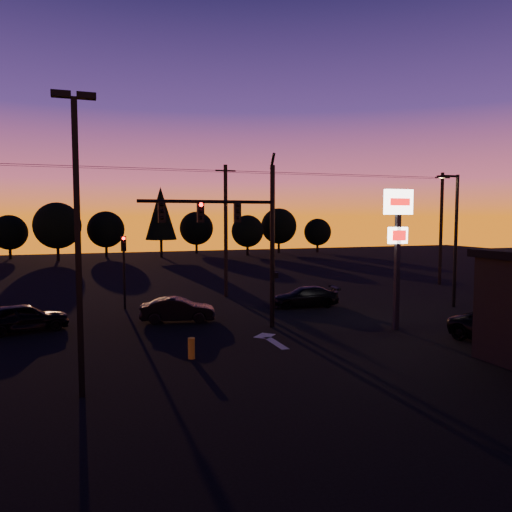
{
  "coord_description": "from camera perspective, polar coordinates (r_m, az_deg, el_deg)",
  "views": [
    {
      "loc": [
        -7.46,
        -18.81,
        5.51
      ],
      "look_at": [
        1.0,
        5.0,
        3.5
      ],
      "focal_mm": 35.0,
      "sensor_mm": 36.0,
      "label": 1
    }
  ],
  "objects": [
    {
      "name": "power_wires",
      "position": [
        34.29,
        -3.51,
        9.65
      ],
      "size": [
        36.0,
        1.22,
        0.07
      ],
      "color": "black",
      "rests_on": "ground"
    },
    {
      "name": "pylon_sign",
      "position": [
        24.94,
        15.91,
        3.0
      ],
      "size": [
        1.5,
        0.28,
        6.8
      ],
      "color": "black",
      "rests_on": "ground"
    },
    {
      "name": "tree_8",
      "position": [
        77.0,
        7.05,
        2.73
      ],
      "size": [
        4.12,
        4.12,
        5.19
      ],
      "color": "black",
      "rests_on": "ground"
    },
    {
      "name": "streetlight",
      "position": [
        32.39,
        21.76,
        2.3
      ],
      "size": [
        1.55,
        0.35,
        8.0
      ],
      "color": "black",
      "rests_on": "ground"
    },
    {
      "name": "tree_6",
      "position": [
        70.52,
        -0.98,
        2.86
      ],
      "size": [
        4.54,
        4.54,
        5.71
      ],
      "color": "black",
      "rests_on": "ground"
    },
    {
      "name": "tree_4",
      "position": [
        68.62,
        -10.83,
        4.81
      ],
      "size": [
        4.18,
        4.18,
        9.5
      ],
      "color": "black",
      "rests_on": "ground"
    },
    {
      "name": "tree_5",
      "position": [
        74.67,
        -6.83,
        3.16
      ],
      "size": [
        4.95,
        4.95,
        6.22
      ],
      "color": "black",
      "rests_on": "ground"
    },
    {
      "name": "ground",
      "position": [
        20.97,
        2.03,
        -10.68
      ],
      "size": [
        120.0,
        120.0,
        0.0
      ],
      "primitive_type": "plane",
      "color": "black",
      "rests_on": "ground"
    },
    {
      "name": "car_left",
      "position": [
        26.45,
        -25.01,
        -6.38
      ],
      "size": [
        4.31,
        2.5,
        1.38
      ],
      "primitive_type": "imported",
      "rotation": [
        0.0,
        0.0,
        1.8
      ],
      "color": "black",
      "rests_on": "ground"
    },
    {
      "name": "bollard",
      "position": [
        19.81,
        -7.39,
        -10.41
      ],
      "size": [
        0.27,
        0.27,
        0.82
      ],
      "primitive_type": "cylinder",
      "color": "#BA8D17",
      "rests_on": "ground"
    },
    {
      "name": "suv_parked",
      "position": [
        24.35,
        26.87,
        -7.42
      ],
      "size": [
        3.82,
        5.28,
        1.34
      ],
      "primitive_type": "imported",
      "rotation": [
        0.0,
        0.0,
        0.38
      ],
      "color": "black",
      "rests_on": "ground"
    },
    {
      "name": "utility_pole_2",
      "position": [
        42.8,
        20.39,
        3.03
      ],
      "size": [
        1.4,
        0.26,
        9.0
      ],
      "color": "black",
      "rests_on": "ground"
    },
    {
      "name": "parking_lot_light",
      "position": [
        15.82,
        -19.74,
        3.41
      ],
      "size": [
        1.25,
        0.3,
        9.14
      ],
      "color": "black",
      "rests_on": "ground"
    },
    {
      "name": "lane_arrow",
      "position": [
        22.65,
        1.65,
        -9.52
      ],
      "size": [
        1.2,
        3.1,
        0.01
      ],
      "color": "beige",
      "rests_on": "ground"
    },
    {
      "name": "tree_2",
      "position": [
        66.87,
        -21.77,
        3.25
      ],
      "size": [
        5.77,
        5.78,
        7.26
      ],
      "color": "black",
      "rests_on": "ground"
    },
    {
      "name": "secondary_signal",
      "position": [
        30.51,
        -14.86,
        -0.58
      ],
      "size": [
        0.3,
        0.31,
        4.35
      ],
      "color": "black",
      "rests_on": "ground"
    },
    {
      "name": "tree_7",
      "position": [
        75.41,
        2.63,
        3.44
      ],
      "size": [
        5.36,
        5.36,
        6.74
      ],
      "color": "black",
      "rests_on": "ground"
    },
    {
      "name": "car_mid",
      "position": [
        26.57,
        -8.92,
        -6.09
      ],
      "size": [
        4.04,
        2.16,
        1.26
      ],
      "primitive_type": "imported",
      "rotation": [
        0.0,
        0.0,
        1.35
      ],
      "color": "black",
      "rests_on": "ground"
    },
    {
      "name": "utility_pole_1",
      "position": [
        34.16,
        -3.48,
        3.0
      ],
      "size": [
        1.4,
        0.26,
        9.0
      ],
      "color": "black",
      "rests_on": "ground"
    },
    {
      "name": "tree_3",
      "position": [
        70.92,
        -16.78,
        2.93
      ],
      "size": [
        4.95,
        4.95,
        6.22
      ],
      "color": "black",
      "rests_on": "ground"
    },
    {
      "name": "tree_1",
      "position": [
        72.35,
        -26.35,
        2.43
      ],
      "size": [
        4.54,
        4.54,
        5.71
      ],
      "color": "black",
      "rests_on": "ground"
    },
    {
      "name": "traffic_signal_mast",
      "position": [
        23.97,
        -1.67,
        3.17
      ],
      "size": [
        6.79,
        0.52,
        8.58
      ],
      "color": "black",
      "rests_on": "ground"
    },
    {
      "name": "car_right",
      "position": [
        30.74,
        5.56,
        -4.65
      ],
      "size": [
        4.39,
        2.24,
        1.22
      ],
      "primitive_type": "imported",
      "rotation": [
        0.0,
        0.0,
        -1.7
      ],
      "color": "black",
      "rests_on": "ground"
    }
  ]
}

